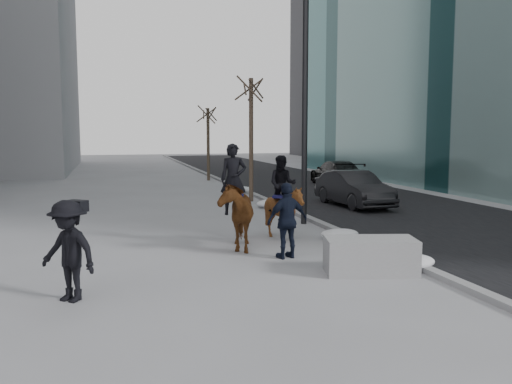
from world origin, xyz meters
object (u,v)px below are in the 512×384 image
object	(u,v)px
mounted_left	(235,209)
mounted_right	(284,206)
planter	(370,256)
car_near	(354,189)

from	to	relation	value
mounted_left	mounted_right	xyz separation A→B (m)	(1.51, 0.69, -0.06)
mounted_left	planter	bearing A→B (deg)	-55.82
car_near	mounted_left	world-z (taller)	mounted_left
car_near	planter	bearing A→B (deg)	-116.49
car_near	mounted_right	world-z (taller)	mounted_right
planter	mounted_right	bearing A→B (deg)	99.36
mounted_right	mounted_left	bearing A→B (deg)	-155.50
planter	car_near	distance (m)	10.22
planter	car_near	xyz separation A→B (m)	(4.05, 9.38, 0.33)
mounted_left	mounted_right	bearing A→B (deg)	24.50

